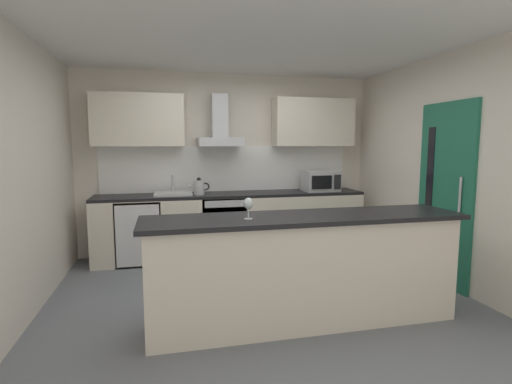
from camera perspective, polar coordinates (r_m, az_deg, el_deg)
The scene contains 17 objects.
ground at distance 4.25m, azimuth 0.42°, elevation -15.11°, with size 5.27×4.79×0.02m, color slate.
ceiling at distance 4.07m, azimuth 0.45°, elevation 21.55°, with size 5.27×4.79×0.02m, color white.
wall_back at distance 5.86m, azimuth -4.12°, elevation 4.16°, with size 5.27×0.12×2.60m, color silver.
wall_left at distance 4.04m, azimuth -31.51°, elevation 1.87°, with size 0.12×4.79×2.60m, color silver.
wall_right at distance 4.95m, azimuth 26.02°, elevation 2.95°, with size 0.12×4.79×2.60m, color silver.
backsplash_tile at distance 5.79m, azimuth -4.00°, elevation 3.43°, with size 3.63×0.02×0.66m, color white.
counter_back at distance 5.59m, azimuth -3.42°, elevation -4.75°, with size 3.76×0.60×0.90m.
counter_island at distance 3.53m, azimuth 7.11°, elevation -11.14°, with size 2.81×0.64×0.98m.
upper_cabinets at distance 5.63m, azimuth -3.79°, elevation 10.26°, with size 3.71×0.32×0.70m.
side_door at distance 4.85m, azimuth 25.87°, elevation -0.35°, with size 0.08×0.85×2.05m.
oven at distance 5.54m, azimuth -4.97°, elevation -4.77°, with size 0.60×0.62×0.80m.
refrigerator at distance 5.50m, azimuth -16.70°, elevation -5.50°, with size 0.58×0.60×0.85m.
microwave at distance 5.82m, azimuth 9.44°, elevation 1.60°, with size 0.50×0.38×0.30m.
sink at distance 5.42m, azimuth -12.06°, elevation -0.15°, with size 0.50×0.40×0.26m.
kettle at distance 5.39m, azimuth -8.33°, elevation 0.71°, with size 0.29×0.15×0.24m.
range_hood at distance 5.56m, azimuth -5.31°, elevation 9.02°, with size 0.62×0.45×0.72m.
wine_glass at distance 3.19m, azimuth -1.13°, elevation -1.81°, with size 0.08×0.08×0.18m.
Camera 1 is at (-0.93, -3.82, 1.59)m, focal length 27.36 mm.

